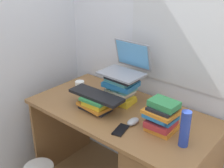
{
  "coord_description": "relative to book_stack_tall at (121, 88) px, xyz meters",
  "views": [
    {
      "loc": [
        1.1,
        -1.39,
        1.79
      ],
      "look_at": [
        -0.09,
        0.01,
        0.96
      ],
      "focal_mm": 44.95,
      "sensor_mm": 36.0,
      "label": 1
    }
  ],
  "objects": [
    {
      "name": "laptop",
      "position": [
        0.0,
        0.06,
        0.16
      ],
      "size": [
        0.31,
        0.28,
        0.23
      ],
      "color": "gray",
      "rests_on": "book_stack_tall"
    },
    {
      "name": "wall_back",
      "position": [
        0.08,
        0.3,
        0.4
      ],
      "size": [
        6.0,
        0.06,
        2.6
      ],
      "color": "silver",
      "rests_on": "ground"
    },
    {
      "name": "water_bottle",
      "position": [
        0.62,
        -0.18,
        -0.01
      ],
      "size": [
        0.06,
        0.06,
        0.23
      ],
      "primitive_type": "cylinder",
      "color": "#263FA5",
      "rests_on": "desk"
    },
    {
      "name": "keyboard",
      "position": [
        -0.06,
        -0.2,
        -0.0
      ],
      "size": [
        0.42,
        0.15,
        0.02
      ],
      "primitive_type": "cube",
      "rotation": [
        0.0,
        0.0,
        0.03
      ],
      "color": "black",
      "rests_on": "book_stack_keyboard_riser"
    },
    {
      "name": "book_stack_keyboard_riser",
      "position": [
        -0.06,
        -0.2,
        -0.07
      ],
      "size": [
        0.25,
        0.2,
        0.11
      ],
      "color": "black",
      "rests_on": "desk"
    },
    {
      "name": "book_stack_tall",
      "position": [
        0.0,
        0.0,
        0.0
      ],
      "size": [
        0.25,
        0.21,
        0.23
      ],
      "color": "yellow",
      "rests_on": "desk"
    },
    {
      "name": "mug",
      "position": [
        -0.38,
        -0.06,
        -0.08
      ],
      "size": [
        0.11,
        0.08,
        0.09
      ],
      "color": "white",
      "rests_on": "desk"
    },
    {
      "name": "book_stack_side",
      "position": [
        0.43,
        -0.12,
        -0.02
      ],
      "size": [
        0.21,
        0.2,
        0.2
      ],
      "color": "orange",
      "rests_on": "desk"
    },
    {
      "name": "computer_mouse",
      "position": [
        0.26,
        -0.19,
        -0.1
      ],
      "size": [
        0.06,
        0.1,
        0.04
      ],
      "primitive_type": "ellipsoid",
      "color": "#A5A8AD",
      "rests_on": "desk"
    },
    {
      "name": "cell_phone",
      "position": [
        0.24,
        -0.3,
        -0.11
      ],
      "size": [
        0.09,
        0.15,
        0.01
      ],
      "primitive_type": "cube",
      "rotation": [
        0.0,
        0.0,
        0.23
      ],
      "color": "black",
      "rests_on": "desk"
    },
    {
      "name": "wall_left",
      "position": [
        -0.8,
        -0.1,
        0.4
      ],
      "size": [
        0.05,
        6.0,
        2.6
      ],
      "primitive_type": "cube",
      "color": "silver",
      "rests_on": "ground"
    }
  ]
}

